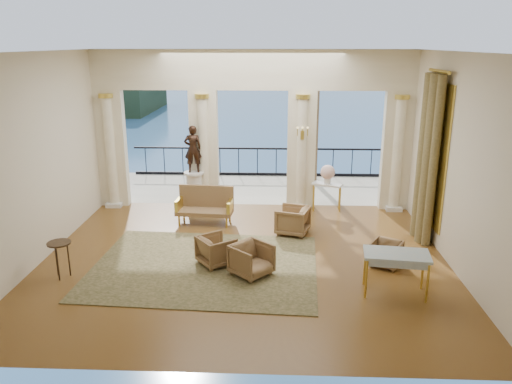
{
  "coord_description": "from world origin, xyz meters",
  "views": [
    {
      "loc": [
        0.69,
        -10.24,
        4.69
      ],
      "look_at": [
        0.23,
        0.6,
        1.41
      ],
      "focal_mm": 35.0,
      "sensor_mm": 36.0,
      "label": 1
    }
  ],
  "objects_px": {
    "pedestal": "(194,191)",
    "armchair_a": "(252,258)",
    "armchair_c": "(293,219)",
    "console_table": "(327,188)",
    "statue": "(193,149)",
    "armchair_d": "(216,249)",
    "game_table": "(397,257)",
    "side_table": "(59,247)",
    "settee": "(205,205)",
    "armchair_b": "(386,252)"
  },
  "relations": [
    {
      "from": "armchair_b",
      "to": "pedestal",
      "type": "relative_size",
      "value": 0.56
    },
    {
      "from": "armchair_d",
      "to": "console_table",
      "type": "height_order",
      "value": "console_table"
    },
    {
      "from": "game_table",
      "to": "armchair_d",
      "type": "bearing_deg",
      "value": 168.69
    },
    {
      "from": "armchair_b",
      "to": "game_table",
      "type": "xyz_separation_m",
      "value": [
        -0.09,
        -1.24,
        0.44
      ]
    },
    {
      "from": "statue",
      "to": "armchair_d",
      "type": "bearing_deg",
      "value": 98.44
    },
    {
      "from": "settee",
      "to": "side_table",
      "type": "distance_m",
      "value": 4.24
    },
    {
      "from": "armchair_d",
      "to": "settee",
      "type": "height_order",
      "value": "settee"
    },
    {
      "from": "armchair_a",
      "to": "armchair_c",
      "type": "height_order",
      "value": "armchair_c"
    },
    {
      "from": "armchair_b",
      "to": "statue",
      "type": "height_order",
      "value": "statue"
    },
    {
      "from": "armchair_a",
      "to": "armchair_d",
      "type": "xyz_separation_m",
      "value": [
        -0.79,
        0.5,
        -0.02
      ]
    },
    {
      "from": "armchair_a",
      "to": "armchair_b",
      "type": "relative_size",
      "value": 1.21
    },
    {
      "from": "armchair_a",
      "to": "settee",
      "type": "bearing_deg",
      "value": 67.12
    },
    {
      "from": "armchair_a",
      "to": "pedestal",
      "type": "distance_m",
      "value": 4.63
    },
    {
      "from": "settee",
      "to": "pedestal",
      "type": "xyz_separation_m",
      "value": [
        -0.47,
        1.09,
        0.05
      ]
    },
    {
      "from": "armchair_c",
      "to": "game_table",
      "type": "height_order",
      "value": "game_table"
    },
    {
      "from": "armchair_c",
      "to": "console_table",
      "type": "bearing_deg",
      "value": 168.51
    },
    {
      "from": "armchair_a",
      "to": "settee",
      "type": "height_order",
      "value": "settee"
    },
    {
      "from": "armchair_d",
      "to": "side_table",
      "type": "bearing_deg",
      "value": 67.05
    },
    {
      "from": "armchair_a",
      "to": "pedestal",
      "type": "bearing_deg",
      "value": 66.86
    },
    {
      "from": "armchair_d",
      "to": "statue",
      "type": "height_order",
      "value": "statue"
    },
    {
      "from": "armchair_c",
      "to": "console_table",
      "type": "height_order",
      "value": "console_table"
    },
    {
      "from": "armchair_c",
      "to": "pedestal",
      "type": "relative_size",
      "value": 0.7
    },
    {
      "from": "armchair_c",
      "to": "armchair_d",
      "type": "relative_size",
      "value": 1.08
    },
    {
      "from": "armchair_c",
      "to": "armchair_a",
      "type": "bearing_deg",
      "value": -3.88
    },
    {
      "from": "game_table",
      "to": "armchair_b",
      "type": "bearing_deg",
      "value": 92.57
    },
    {
      "from": "game_table",
      "to": "console_table",
      "type": "height_order",
      "value": "game_table"
    },
    {
      "from": "game_table",
      "to": "side_table",
      "type": "relative_size",
      "value": 1.68
    },
    {
      "from": "statue",
      "to": "console_table",
      "type": "height_order",
      "value": "statue"
    },
    {
      "from": "settee",
      "to": "game_table",
      "type": "bearing_deg",
      "value": -37.48
    },
    {
      "from": "pedestal",
      "to": "game_table",
      "type": "bearing_deg",
      "value": -46.41
    },
    {
      "from": "console_table",
      "to": "settee",
      "type": "bearing_deg",
      "value": -137.6
    },
    {
      "from": "armchair_c",
      "to": "game_table",
      "type": "relative_size",
      "value": 0.6
    },
    {
      "from": "armchair_d",
      "to": "armchair_c",
      "type": "bearing_deg",
      "value": -78.86
    },
    {
      "from": "game_table",
      "to": "armchair_a",
      "type": "bearing_deg",
      "value": 173.23
    },
    {
      "from": "side_table",
      "to": "armchair_d",
      "type": "bearing_deg",
      "value": 13.76
    },
    {
      "from": "armchair_c",
      "to": "pedestal",
      "type": "bearing_deg",
      "value": -106.33
    },
    {
      "from": "armchair_b",
      "to": "game_table",
      "type": "relative_size",
      "value": 0.48
    },
    {
      "from": "armchair_d",
      "to": "game_table",
      "type": "xyz_separation_m",
      "value": [
        3.59,
        -1.17,
        0.4
      ]
    },
    {
      "from": "settee",
      "to": "armchair_d",
      "type": "bearing_deg",
      "value": -72.21
    },
    {
      "from": "armchair_d",
      "to": "settee",
      "type": "xyz_separation_m",
      "value": [
        -0.61,
        2.64,
        0.13
      ]
    },
    {
      "from": "statue",
      "to": "side_table",
      "type": "bearing_deg",
      "value": 57.87
    },
    {
      "from": "armchair_b",
      "to": "armchair_d",
      "type": "relative_size",
      "value": 0.86
    },
    {
      "from": "armchair_a",
      "to": "side_table",
      "type": "relative_size",
      "value": 0.97
    },
    {
      "from": "armchair_a",
      "to": "pedestal",
      "type": "xyz_separation_m",
      "value": [
        -1.87,
        4.23,
        0.16
      ]
    },
    {
      "from": "settee",
      "to": "console_table",
      "type": "height_order",
      "value": "settee"
    },
    {
      "from": "statue",
      "to": "armchair_b",
      "type": "bearing_deg",
      "value": 134.73
    },
    {
      "from": "settee",
      "to": "game_table",
      "type": "relative_size",
      "value": 1.18
    },
    {
      "from": "pedestal",
      "to": "armchair_a",
      "type": "bearing_deg",
      "value": -66.16
    },
    {
      "from": "armchair_d",
      "to": "console_table",
      "type": "bearing_deg",
      "value": -72.67
    },
    {
      "from": "armchair_d",
      "to": "side_table",
      "type": "relative_size",
      "value": 0.93
    }
  ]
}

